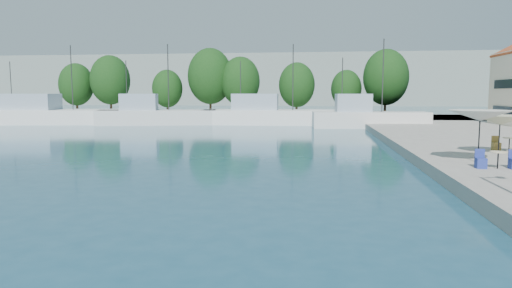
# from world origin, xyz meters

# --- Properties ---
(quay_far) EXTENTS (90.00, 16.00, 0.60)m
(quay_far) POSITION_xyz_m (-8.00, 67.00, 0.30)
(quay_far) COLOR gray
(quay_far) RESTS_ON ground
(hill_west) EXTENTS (180.00, 40.00, 16.00)m
(hill_west) POSITION_xyz_m (-30.00, 160.00, 8.00)
(hill_west) COLOR gray
(hill_west) RESTS_ON ground
(hill_east) EXTENTS (140.00, 40.00, 12.00)m
(hill_east) POSITION_xyz_m (40.00, 180.00, 6.00)
(hill_east) COLOR gray
(hill_east) RESTS_ON ground
(trawler_01) EXTENTS (22.29, 8.71, 10.20)m
(trawler_01) POSITION_xyz_m (-32.41, 55.01, 1.07)
(trawler_01) COLOR white
(trawler_01) RESTS_ON ground
(trawler_02) EXTENTS (14.81, 6.77, 10.20)m
(trawler_02) POSITION_xyz_m (-19.06, 55.31, 1.07)
(trawler_02) COLOR silver
(trawler_02) RESTS_ON ground
(trawler_03) EXTENTS (18.70, 5.54, 10.20)m
(trawler_03) POSITION_xyz_m (-4.51, 57.73, 1.07)
(trawler_03) COLOR white
(trawler_03) RESTS_ON ground
(trawler_04) EXTENTS (12.93, 4.32, 10.20)m
(trawler_04) POSITION_xyz_m (6.36, 53.44, 1.07)
(trawler_04) COLOR silver
(trawler_04) RESTS_ON ground
(tree_01) EXTENTS (5.44, 5.44, 8.05)m
(tree_01) POSITION_xyz_m (-37.61, 70.77, 5.24)
(tree_01) COLOR #3F2B19
(tree_01) RESTS_ON quay_far
(tree_02) EXTENTS (6.24, 6.24, 9.24)m
(tree_02) POSITION_xyz_m (-31.75, 70.59, 5.93)
(tree_02) COLOR #3F2B19
(tree_02) RESTS_ON quay_far
(tree_03) EXTENTS (4.62, 4.62, 6.84)m
(tree_03) POSITION_xyz_m (-21.92, 69.12, 4.55)
(tree_03) COLOR #3F2B19
(tree_03) RESTS_ON quay_far
(tree_04) EXTENTS (6.82, 6.82, 10.09)m
(tree_04) POSITION_xyz_m (-15.38, 69.92, 6.42)
(tree_04) COLOR #3F2B19
(tree_04) RESTS_ON quay_far
(tree_05) EXTENTS (5.88, 5.88, 8.70)m
(tree_05) POSITION_xyz_m (-10.62, 69.29, 5.62)
(tree_05) COLOR #3F2B19
(tree_05) RESTS_ON quay_far
(tree_06) EXTENTS (5.21, 5.21, 7.71)m
(tree_06) POSITION_xyz_m (-2.14, 68.20, 5.05)
(tree_06) COLOR #3F2B19
(tree_06) RESTS_ON quay_far
(tree_07) EXTENTS (4.57, 4.57, 6.77)m
(tree_07) POSITION_xyz_m (5.16, 71.71, 4.50)
(tree_07) COLOR #3F2B19
(tree_07) RESTS_ON quay_far
(tree_08) EXTENTS (6.50, 6.50, 9.63)m
(tree_08) POSITION_xyz_m (10.66, 69.91, 6.16)
(tree_08) COLOR #3F2B19
(tree_08) RESTS_ON quay_far
(umbrella_white) EXTENTS (2.99, 2.99, 2.49)m
(umbrella_white) POSITION_xyz_m (8.33, 23.90, 2.84)
(umbrella_white) COLOR black
(umbrella_white) RESTS_ON quay_right
(umbrella_cream) EXTENTS (2.81, 2.81, 2.10)m
(umbrella_cream) POSITION_xyz_m (10.47, 27.20, 2.45)
(umbrella_cream) COLOR black
(umbrella_cream) RESTS_ON quay_right
(cafe_table_02) EXTENTS (1.82, 0.70, 0.76)m
(cafe_table_02) POSITION_xyz_m (8.60, 22.23, 0.89)
(cafe_table_02) COLOR black
(cafe_table_02) RESTS_ON quay_right
(cafe_table_03) EXTENTS (1.82, 0.70, 0.76)m
(cafe_table_03) POSITION_xyz_m (11.69, 28.94, 0.89)
(cafe_table_03) COLOR black
(cafe_table_03) RESTS_ON quay_right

